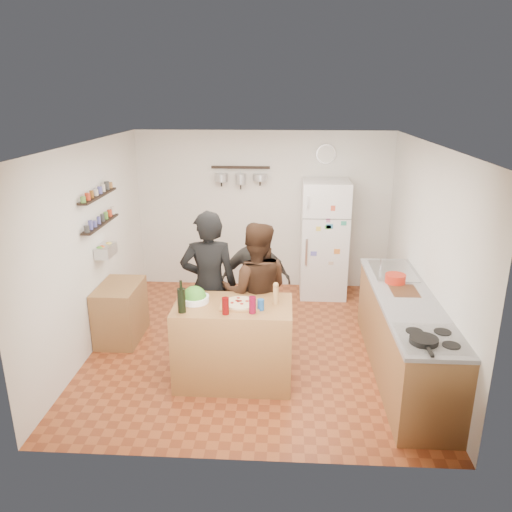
# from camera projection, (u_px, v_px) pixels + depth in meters

# --- Properties ---
(room_shell) EXTENTS (4.20, 4.20, 4.20)m
(room_shell) POSITION_uv_depth(u_px,v_px,m) (257.00, 241.00, 6.31)
(room_shell) COLOR brown
(room_shell) RESTS_ON ground
(prep_island) EXTENTS (1.25, 0.72, 0.91)m
(prep_island) POSITION_uv_depth(u_px,v_px,m) (234.00, 343.00, 5.42)
(prep_island) COLOR olive
(prep_island) RESTS_ON floor
(pizza_board) EXTENTS (0.42, 0.34, 0.02)m
(pizza_board) POSITION_uv_depth(u_px,v_px,m) (240.00, 305.00, 5.25)
(pizza_board) COLOR olive
(pizza_board) RESTS_ON prep_island
(pizza) EXTENTS (0.34, 0.34, 0.02)m
(pizza) POSITION_uv_depth(u_px,v_px,m) (240.00, 303.00, 5.24)
(pizza) COLOR beige
(pizza) RESTS_ON pizza_board
(salad_bowl) EXTENTS (0.31, 0.31, 0.06)m
(salad_bowl) POSITION_uv_depth(u_px,v_px,m) (194.00, 299.00, 5.34)
(salad_bowl) COLOR white
(salad_bowl) RESTS_ON prep_island
(wine_bottle) EXTENTS (0.08, 0.08, 0.25)m
(wine_bottle) POSITION_uv_depth(u_px,v_px,m) (182.00, 301.00, 5.06)
(wine_bottle) COLOR black
(wine_bottle) RESTS_ON prep_island
(wine_glass_near) EXTENTS (0.07, 0.07, 0.18)m
(wine_glass_near) POSITION_uv_depth(u_px,v_px,m) (226.00, 306.00, 5.02)
(wine_glass_near) COLOR #510707
(wine_glass_near) RESTS_ON prep_island
(wine_glass_far) EXTENTS (0.07, 0.07, 0.18)m
(wine_glass_far) POSITION_uv_depth(u_px,v_px,m) (252.00, 305.00, 5.05)
(wine_glass_far) COLOR #5E081E
(wine_glass_far) RESTS_ON prep_island
(pepper_mill) EXTENTS (0.06, 0.06, 0.19)m
(pepper_mill) POSITION_uv_depth(u_px,v_px,m) (276.00, 295.00, 5.27)
(pepper_mill) COLOR #A47845
(pepper_mill) RESTS_ON prep_island
(salt_canister) EXTENTS (0.07, 0.07, 0.12)m
(salt_canister) POSITION_uv_depth(u_px,v_px,m) (261.00, 305.00, 5.13)
(salt_canister) COLOR navy
(salt_canister) RESTS_ON prep_island
(person_left) EXTENTS (0.71, 0.51, 1.80)m
(person_left) POSITION_uv_depth(u_px,v_px,m) (209.00, 286.00, 5.80)
(person_left) COLOR black
(person_left) RESTS_ON floor
(person_center) EXTENTS (0.83, 0.66, 1.67)m
(person_center) POSITION_uv_depth(u_px,v_px,m) (256.00, 292.00, 5.79)
(person_center) COLOR black
(person_center) RESTS_ON floor
(person_back) EXTENTS (0.92, 0.43, 1.53)m
(person_back) POSITION_uv_depth(u_px,v_px,m) (255.00, 281.00, 6.32)
(person_back) COLOR #302D2B
(person_back) RESTS_ON floor
(counter_run) EXTENTS (0.63, 2.63, 0.90)m
(counter_run) POSITION_uv_depth(u_px,v_px,m) (404.00, 336.00, 5.57)
(counter_run) COLOR #9E7042
(counter_run) RESTS_ON floor
(stove_top) EXTENTS (0.60, 0.62, 0.02)m
(stove_top) POSITION_uv_depth(u_px,v_px,m) (432.00, 339.00, 4.53)
(stove_top) COLOR white
(stove_top) RESTS_ON counter_run
(skillet) EXTENTS (0.26, 0.26, 0.05)m
(skillet) POSITION_uv_depth(u_px,v_px,m) (424.00, 340.00, 4.44)
(skillet) COLOR black
(skillet) RESTS_ON stove_top
(sink) EXTENTS (0.50, 0.80, 0.03)m
(sink) POSITION_uv_depth(u_px,v_px,m) (392.00, 271.00, 6.23)
(sink) COLOR silver
(sink) RESTS_ON counter_run
(cutting_board) EXTENTS (0.30, 0.40, 0.02)m
(cutting_board) POSITION_uv_depth(u_px,v_px,m) (404.00, 292.00, 5.62)
(cutting_board) COLOR brown
(cutting_board) RESTS_ON counter_run
(red_bowl) EXTENTS (0.24, 0.24, 0.10)m
(red_bowl) POSITION_uv_depth(u_px,v_px,m) (395.00, 278.00, 5.84)
(red_bowl) COLOR red
(red_bowl) RESTS_ON counter_run
(fridge) EXTENTS (0.70, 0.68, 1.80)m
(fridge) POSITION_uv_depth(u_px,v_px,m) (324.00, 239.00, 7.66)
(fridge) COLOR white
(fridge) RESTS_ON floor
(wall_clock) EXTENTS (0.30, 0.03, 0.30)m
(wall_clock) POSITION_uv_depth(u_px,v_px,m) (326.00, 154.00, 7.58)
(wall_clock) COLOR silver
(wall_clock) RESTS_ON back_wall
(spice_shelf_lower) EXTENTS (0.12, 1.00, 0.02)m
(spice_shelf_lower) POSITION_uv_depth(u_px,v_px,m) (101.00, 224.00, 6.16)
(spice_shelf_lower) COLOR black
(spice_shelf_lower) RESTS_ON left_wall
(spice_shelf_upper) EXTENTS (0.12, 1.00, 0.02)m
(spice_shelf_upper) POSITION_uv_depth(u_px,v_px,m) (98.00, 196.00, 6.05)
(spice_shelf_upper) COLOR black
(spice_shelf_upper) RESTS_ON left_wall
(produce_basket) EXTENTS (0.18, 0.35, 0.14)m
(produce_basket) POSITION_uv_depth(u_px,v_px,m) (106.00, 251.00, 6.27)
(produce_basket) COLOR silver
(produce_basket) RESTS_ON left_wall
(side_table) EXTENTS (0.50, 0.80, 0.73)m
(side_table) POSITION_uv_depth(u_px,v_px,m) (121.00, 312.00, 6.40)
(side_table) COLOR olive
(side_table) RESTS_ON floor
(pot_rack) EXTENTS (0.90, 0.04, 0.04)m
(pot_rack) POSITION_uv_depth(u_px,v_px,m) (241.00, 167.00, 7.64)
(pot_rack) COLOR black
(pot_rack) RESTS_ON back_wall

